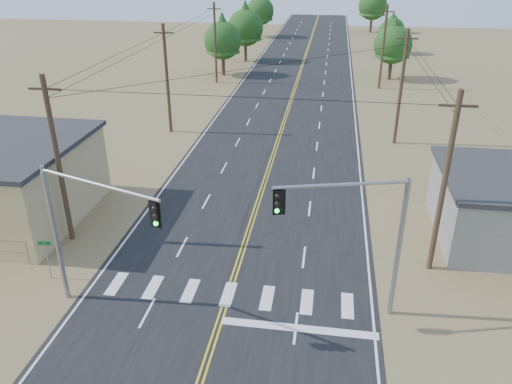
# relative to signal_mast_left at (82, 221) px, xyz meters

# --- Properties ---
(road) EXTENTS (15.00, 200.00, 0.02)m
(road) POSITION_rel_signal_mast_left_xyz_m (6.16, 24.02, -4.91)
(road) COLOR black
(road) RESTS_ON ground
(utility_pole_left_near) EXTENTS (1.80, 0.30, 10.00)m
(utility_pole_left_near) POSITION_rel_signal_mast_left_xyz_m (-4.34, 6.02, 0.19)
(utility_pole_left_near) COLOR #4C3826
(utility_pole_left_near) RESTS_ON ground
(utility_pole_left_mid) EXTENTS (1.80, 0.30, 10.00)m
(utility_pole_left_mid) POSITION_rel_signal_mast_left_xyz_m (-4.34, 26.02, 0.19)
(utility_pole_left_mid) COLOR #4C3826
(utility_pole_left_mid) RESTS_ON ground
(utility_pole_left_far) EXTENTS (1.80, 0.30, 10.00)m
(utility_pole_left_far) POSITION_rel_signal_mast_left_xyz_m (-4.34, 46.02, 0.19)
(utility_pole_left_far) COLOR #4C3826
(utility_pole_left_far) RESTS_ON ground
(utility_pole_right_near) EXTENTS (1.80, 0.30, 10.00)m
(utility_pole_right_near) POSITION_rel_signal_mast_left_xyz_m (16.66, 6.02, 0.19)
(utility_pole_right_near) COLOR #4C3826
(utility_pole_right_near) RESTS_ON ground
(utility_pole_right_mid) EXTENTS (1.80, 0.30, 10.00)m
(utility_pole_right_mid) POSITION_rel_signal_mast_left_xyz_m (16.66, 26.02, 0.19)
(utility_pole_right_mid) COLOR #4C3826
(utility_pole_right_mid) RESTS_ON ground
(utility_pole_right_far) EXTENTS (1.80, 0.30, 10.00)m
(utility_pole_right_far) POSITION_rel_signal_mast_left_xyz_m (16.66, 46.02, 0.19)
(utility_pole_right_far) COLOR #4C3826
(utility_pole_right_far) RESTS_ON ground
(signal_mast_left) EXTENTS (6.30, 2.45, 7.20)m
(signal_mast_left) POSITION_rel_signal_mast_left_xyz_m (0.00, 0.00, 0.00)
(signal_mast_left) COLOR gray
(signal_mast_left) RESTS_ON ground
(signal_mast_right) EXTENTS (5.79, 1.83, 7.21)m
(signal_mast_right) POSITION_rel_signal_mast_left_xyz_m (12.52, 1.36, -0.05)
(signal_mast_right) COLOR gray
(signal_mast_right) RESTS_ON ground
(street_sign) EXTENTS (0.68, 0.10, 2.28)m
(street_sign) POSITION_rel_signal_mast_left_xyz_m (-3.50, 2.02, -3.39)
(street_sign) COLOR gray
(street_sign) RESTS_ON ground
(tree_left_near) EXTENTS (5.08, 5.08, 8.47)m
(tree_left_near) POSITION_rel_signal_mast_left_xyz_m (-4.35, 50.52, 0.26)
(tree_left_near) COLOR #3F2D1E
(tree_left_near) RESTS_ON ground
(tree_left_mid) EXTENTS (5.47, 5.47, 9.12)m
(tree_left_mid) POSITION_rel_signal_mast_left_xyz_m (-2.89, 60.38, 0.66)
(tree_left_mid) COLOR #3F2D1E
(tree_left_mid) RESTS_ON ground
(tree_left_far) EXTENTS (5.38, 5.38, 8.97)m
(tree_left_far) POSITION_rel_signal_mast_left_xyz_m (-4.07, 84.56, 0.56)
(tree_left_far) COLOR #3F2D1E
(tree_left_far) RESTS_ON ground
(tree_right_near) EXTENTS (4.98, 4.98, 8.30)m
(tree_right_near) POSITION_rel_signal_mast_left_xyz_m (18.38, 51.29, 0.15)
(tree_right_near) COLOR #3F2D1E
(tree_right_near) RESTS_ON ground
(tree_right_mid) EXTENTS (4.09, 4.09, 6.82)m
(tree_right_mid) POSITION_rel_signal_mast_left_xyz_m (20.05, 70.31, -0.76)
(tree_right_mid) COLOR #3F2D1E
(tree_right_mid) RESTS_ON ground
(tree_right_far) EXTENTS (5.83, 5.83, 9.71)m
(tree_right_far) POSITION_rel_signal_mast_left_xyz_m (18.17, 94.21, 1.02)
(tree_right_far) COLOR #3F2D1E
(tree_right_far) RESTS_ON ground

